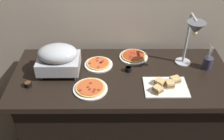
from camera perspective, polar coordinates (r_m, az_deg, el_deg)
name	(u,v)px	position (r m, az deg, el deg)	size (l,w,h in m)	color
ground_plane	(120,133)	(2.85, 1.74, -13.24)	(8.00, 8.00, 0.00)	brown
back_wall	(121,4)	(2.54, 1.90, 13.90)	(4.40, 0.04, 2.40)	#B7A893
buffet_table	(121,106)	(2.57, 1.89, -7.65)	(1.90, 0.84, 0.76)	black
chafing_dish	(58,58)	(2.31, -11.39, 2.52)	(0.35, 0.27, 0.27)	#B7BABF
heat_lamp	(193,32)	(2.26, 16.95, 7.70)	(0.15, 0.30, 0.50)	#B7BABF
pizza_plate_front	(134,56)	(2.55, 4.61, 2.94)	(0.27, 0.27, 0.03)	white
pizza_plate_center	(99,64)	(2.44, -2.88, 1.30)	(0.26, 0.26, 0.03)	white
pizza_plate_raised_stand	(90,88)	(2.17, -4.64, -3.89)	(0.28, 0.28, 0.03)	white
sandwich_platter	(166,85)	(2.22, 11.38, -3.24)	(0.35, 0.26, 0.06)	white
sauce_cup_near	(128,69)	(2.36, 3.49, 0.21)	(0.06, 0.06, 0.04)	black
sauce_cup_far	(28,84)	(2.29, -17.44, -2.89)	(0.06, 0.06, 0.04)	black
utensil_holder	(208,63)	(2.51, 19.71, 1.51)	(0.08, 0.08, 0.23)	#383347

